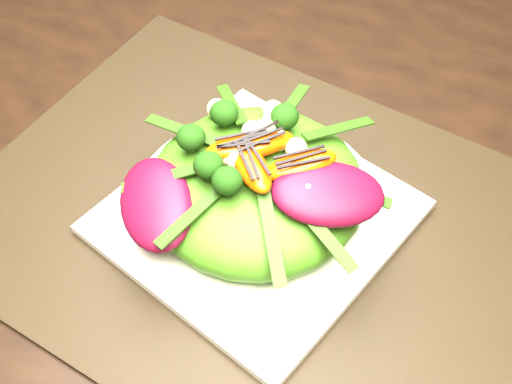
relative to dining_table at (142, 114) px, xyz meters
The scene contains 11 objects.
floor 0.73m from the dining_table, ahead, with size 4.00×4.00×0.01m, color brown.
dining_table is the anchor object (origin of this frame).
placemat 0.21m from the dining_table, 24.01° to the right, with size 0.54×0.41×0.00m, color black.
plate_base 0.21m from the dining_table, 24.01° to the right, with size 0.24×0.24×0.01m, color white.
salad_bowl 0.22m from the dining_table, 24.01° to the right, with size 0.23×0.23×0.02m, color white.
lettuce_mound 0.22m from the dining_table, 24.01° to the right, with size 0.20×0.20×0.07m, color #3D7215.
radicchio_leaf 0.30m from the dining_table, 18.62° to the right, with size 0.10×0.06×0.02m, color #470719.
orange_segment 0.23m from the dining_table, 15.93° to the right, with size 0.06×0.03×0.02m, color #E03B03.
broccoli_floret 0.19m from the dining_table, 22.48° to the right, with size 0.04×0.04×0.04m, color black.
macadamia_nut 0.28m from the dining_table, 30.10° to the right, with size 0.02×0.02×0.02m, color beige.
balsamic_drizzle 0.23m from the dining_table, 15.93° to the right, with size 0.04×0.00×0.00m, color black.
Camera 1 is at (0.38, -0.43, 1.28)m, focal length 48.00 mm.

